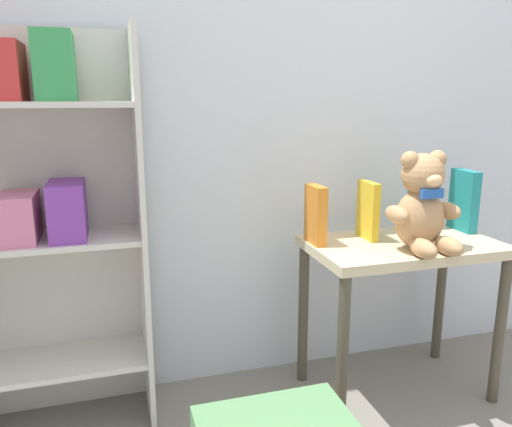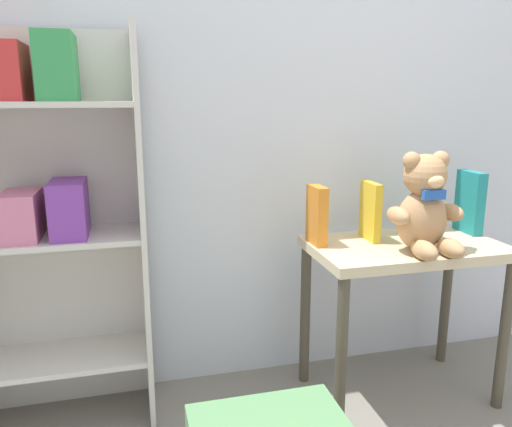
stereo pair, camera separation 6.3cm
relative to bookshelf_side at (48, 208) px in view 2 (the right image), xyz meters
name	(u,v)px [view 2 (the right image)]	position (x,y,z in m)	size (l,w,h in m)	color
wall_back	(309,68)	(0.97, 0.16, 0.47)	(4.80, 0.06, 2.50)	silver
bookshelf_side	(48,208)	(0.00, 0.00, 0.00)	(0.63, 0.29, 1.36)	beige
display_table	(404,269)	(1.24, -0.18, -0.26)	(0.70, 0.41, 0.61)	beige
teddy_bear	(425,207)	(1.25, -0.27, -0.01)	(0.26, 0.24, 0.35)	tan
book_standing_orange	(317,215)	(0.92, -0.10, -0.06)	(0.04, 0.12, 0.21)	orange
book_standing_yellow	(370,211)	(1.13, -0.09, -0.06)	(0.03, 0.13, 0.22)	gold
book_standing_green	(423,213)	(1.35, -0.11, -0.07)	(0.03, 0.14, 0.19)	#33934C
book_standing_teal	(470,202)	(1.56, -0.09, -0.04)	(0.04, 0.14, 0.24)	teal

